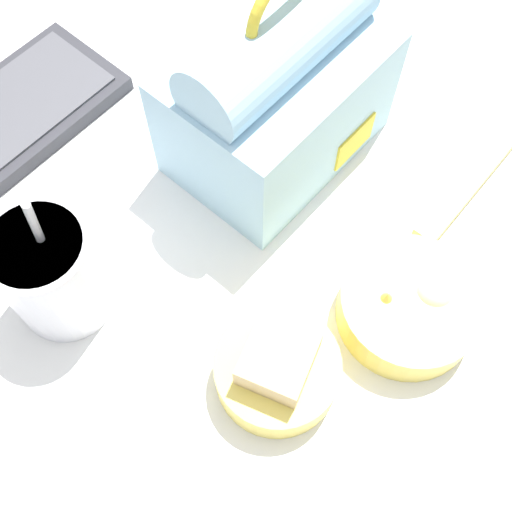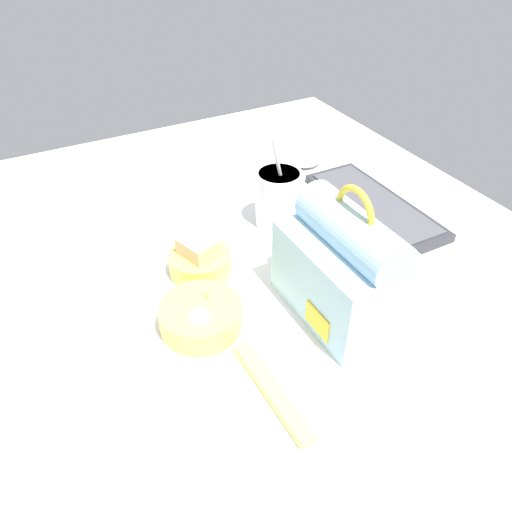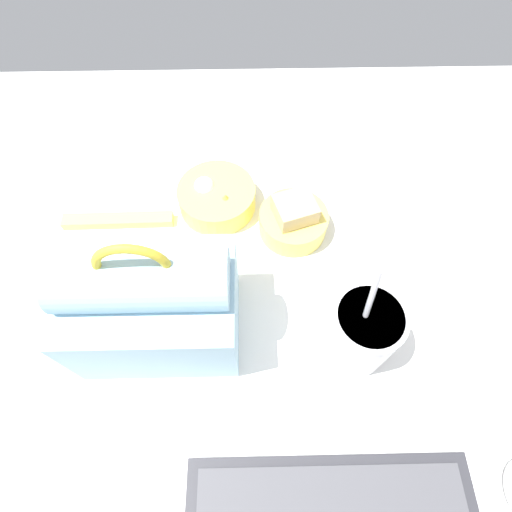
{
  "view_description": "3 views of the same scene",
  "coord_description": "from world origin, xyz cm",
  "px_view_note": "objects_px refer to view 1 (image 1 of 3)",
  "views": [
    {
      "loc": [
        -19.09,
        -20.94,
        60.0
      ],
      "look_at": [
        0.54,
        -3.74,
        7.0
      ],
      "focal_mm": 45.0,
      "sensor_mm": 36.0,
      "label": 1
    },
    {
      "loc": [
        60.72,
        -35.89,
        60.08
      ],
      "look_at": [
        0.54,
        -3.74,
        7.0
      ],
      "focal_mm": 35.0,
      "sensor_mm": 36.0,
      "label": 2
    },
    {
      "loc": [
        1.11,
        25.87,
        58.4
      ],
      "look_at": [
        0.54,
        -3.74,
        7.0
      ],
      "focal_mm": 28.0,
      "sensor_mm": 36.0,
      "label": 3
    }
  ],
  "objects_px": {
    "bento_bowl_sandwich": "(277,369)",
    "chopstick_case": "(471,180)",
    "lunch_bag": "(277,93)",
    "soup_cup": "(52,272)",
    "bento_bowl_snacks": "(408,306)"
  },
  "relations": [
    {
      "from": "soup_cup",
      "to": "bento_bowl_snacks",
      "type": "relative_size",
      "value": 1.46
    },
    {
      "from": "lunch_bag",
      "to": "bento_bowl_snacks",
      "type": "distance_m",
      "value": 0.24
    },
    {
      "from": "chopstick_case",
      "to": "bento_bowl_snacks",
      "type": "bearing_deg",
      "value": -168.49
    },
    {
      "from": "soup_cup",
      "to": "bento_bowl_snacks",
      "type": "bearing_deg",
      "value": -51.96
    },
    {
      "from": "bento_bowl_sandwich",
      "to": "bento_bowl_snacks",
      "type": "bearing_deg",
      "value": -22.42
    },
    {
      "from": "lunch_bag",
      "to": "chopstick_case",
      "type": "xyz_separation_m",
      "value": [
        0.1,
        -0.19,
        -0.08
      ]
    },
    {
      "from": "soup_cup",
      "to": "chopstick_case",
      "type": "bearing_deg",
      "value": -31.08
    },
    {
      "from": "bento_bowl_sandwich",
      "to": "chopstick_case",
      "type": "bearing_deg",
      "value": -3.56
    },
    {
      "from": "bento_bowl_sandwich",
      "to": "bento_bowl_snacks",
      "type": "relative_size",
      "value": 0.85
    },
    {
      "from": "bento_bowl_sandwich",
      "to": "chopstick_case",
      "type": "height_order",
      "value": "bento_bowl_sandwich"
    },
    {
      "from": "lunch_bag",
      "to": "bento_bowl_sandwich",
      "type": "bearing_deg",
      "value": -139.24
    },
    {
      "from": "soup_cup",
      "to": "chopstick_case",
      "type": "xyz_separation_m",
      "value": [
        0.37,
        -0.22,
        -0.05
      ]
    },
    {
      "from": "bento_bowl_snacks",
      "to": "chopstick_case",
      "type": "height_order",
      "value": "bento_bowl_snacks"
    },
    {
      "from": "bento_bowl_sandwich",
      "to": "chopstick_case",
      "type": "xyz_separation_m",
      "value": [
        0.29,
        -0.02,
        -0.02
      ]
    },
    {
      "from": "lunch_bag",
      "to": "bento_bowl_snacks",
      "type": "height_order",
      "value": "lunch_bag"
    }
  ]
}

